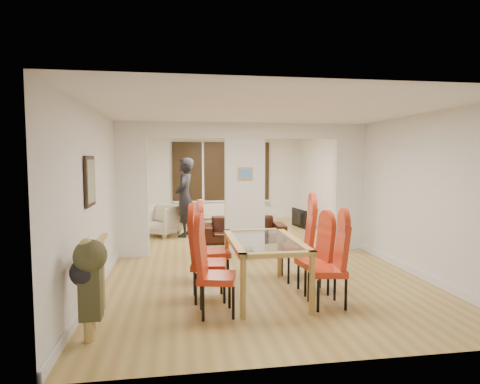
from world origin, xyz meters
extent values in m
cube|color=#AB8A45|center=(0.00, 0.00, 0.00)|extent=(5.00, 9.00, 0.01)
cube|color=white|center=(0.00, 0.00, 1.30)|extent=(5.00, 0.18, 2.60)
cube|color=black|center=(0.00, 4.44, 1.50)|extent=(3.00, 0.08, 1.80)
cube|color=white|center=(0.00, 4.40, 0.30)|extent=(1.40, 0.08, 0.50)
sphere|color=orange|center=(0.30, 3.30, 2.15)|extent=(0.36, 0.36, 0.36)
cube|color=gray|center=(-2.47, -2.40, 1.60)|extent=(0.04, 0.52, 0.67)
cube|color=#4C8CD8|center=(0.00, -0.10, 1.60)|extent=(0.30, 0.03, 0.25)
imported|color=black|center=(0.16, 1.08, 0.28)|extent=(1.93, 0.83, 0.55)
imported|color=beige|center=(-1.76, 2.10, 0.38)|extent=(1.12, 1.13, 0.75)
imported|color=black|center=(-1.17, 1.87, 0.96)|extent=(0.79, 0.62, 1.92)
imported|color=black|center=(1.89, 2.69, 0.25)|extent=(0.88, 0.24, 0.50)
cylinder|color=#143F19|center=(-0.06, 2.48, 0.38)|extent=(0.07, 0.07, 0.29)
imported|color=#302110|center=(0.26, 2.59, 0.26)|extent=(0.22, 0.22, 0.05)
camera|label=1|loc=(-1.31, -7.92, 1.90)|focal=30.00mm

